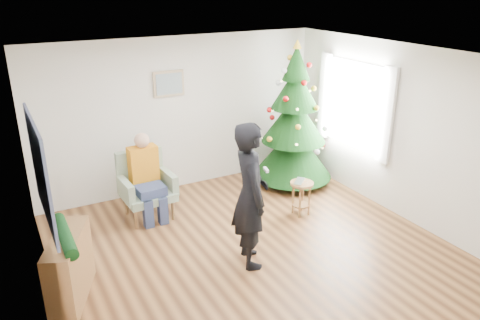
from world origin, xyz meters
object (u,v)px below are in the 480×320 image
stool (301,198)px  console (70,268)px  christmas_tree (294,121)px  standing_man (250,195)px  armchair (147,193)px

stool → console: (-3.50, -0.44, 0.12)m
christmas_tree → stool: christmas_tree is taller
christmas_tree → standing_man: bearing=-136.2°
christmas_tree → standing_man: (-1.93, -1.85, -0.20)m
stool → standing_man: bearing=-150.8°
armchair → standing_man: (0.76, -1.86, 0.57)m
christmas_tree → standing_man: christmas_tree is taller
armchair → christmas_tree: bearing=-2.7°
christmas_tree → standing_man: size_ratio=1.34×
christmas_tree → stool: 1.52m
christmas_tree → stool: size_ratio=4.70×
standing_man → console: standing_man is taller
christmas_tree → armchair: bearing=179.9°
christmas_tree → armchair: (-2.69, 0.01, -0.76)m
standing_man → console: size_ratio=1.88×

